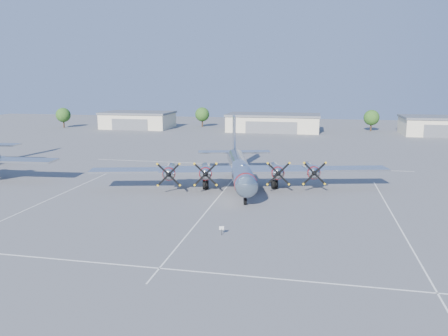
% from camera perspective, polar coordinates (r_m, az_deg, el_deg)
% --- Properties ---
extents(ground, '(260.00, 260.00, 0.00)m').
position_cam_1_polar(ground, '(58.38, -1.05, -4.20)').
color(ground, '#535356').
rests_on(ground, ground).
extents(parking_lines, '(60.00, 50.08, 0.01)m').
position_cam_1_polar(parking_lines, '(56.74, -1.44, -4.66)').
color(parking_lines, silver).
rests_on(parking_lines, ground).
extents(hangar_west, '(22.60, 14.60, 5.40)m').
position_cam_1_polar(hangar_west, '(148.93, -11.15, 6.19)').
color(hangar_west, beige).
rests_on(hangar_west, ground).
extents(hangar_center, '(28.60, 14.60, 5.40)m').
position_cam_1_polar(hangar_center, '(137.99, 6.46, 5.93)').
color(hangar_center, beige).
rests_on(hangar_center, ground).
extents(hangar_east, '(20.60, 14.60, 5.40)m').
position_cam_1_polar(hangar_east, '(141.98, 26.20, 4.99)').
color(hangar_east, beige).
rests_on(hangar_east, ground).
extents(tree_far_west, '(4.80, 4.80, 6.64)m').
position_cam_1_polar(tree_far_west, '(156.74, -20.26, 6.51)').
color(tree_far_west, '#382619').
rests_on(tree_far_west, ground).
extents(tree_west, '(4.80, 4.80, 6.64)m').
position_cam_1_polar(tree_west, '(150.04, -2.86, 7.00)').
color(tree_west, '#382619').
rests_on(tree_west, ground).
extents(tree_east, '(4.80, 4.80, 6.64)m').
position_cam_1_polar(tree_east, '(144.39, 18.71, 6.25)').
color(tree_east, '#382619').
rests_on(tree_east, ground).
extents(main_bomber_b29, '(48.91, 38.97, 9.53)m').
position_cam_1_polar(main_bomber_b29, '(66.03, 2.00, -2.36)').
color(main_bomber_b29, silver).
rests_on(main_bomber_b29, ground).
extents(info_placard, '(0.48, 0.19, 0.95)m').
position_cam_1_polar(info_placard, '(45.36, -0.32, -7.96)').
color(info_placard, black).
rests_on(info_placard, ground).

